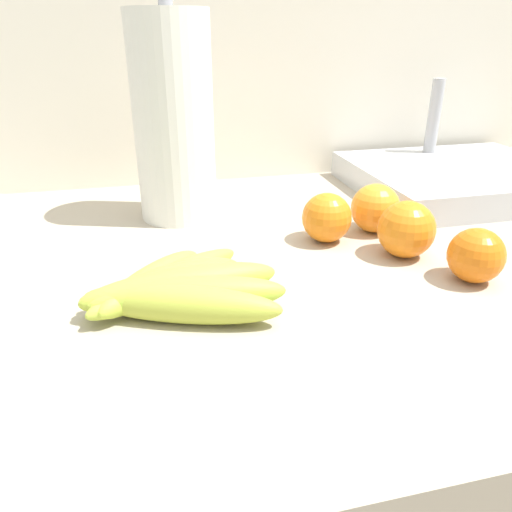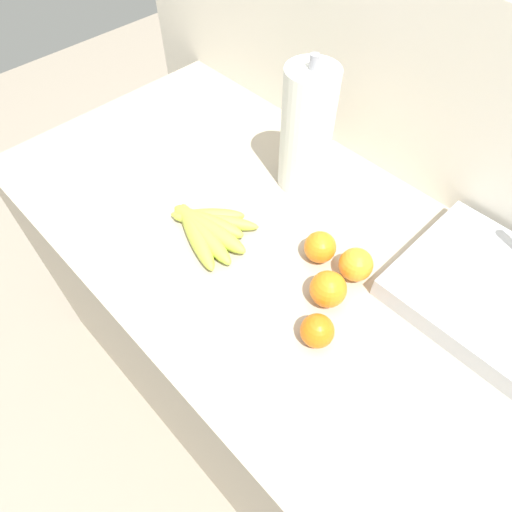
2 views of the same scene
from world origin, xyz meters
The scene contains 9 objects.
counter centered at (0.00, 0.00, 0.43)m, with size 1.81×0.74×0.85m, color #ADA08C.
wall_back centered at (0.00, 0.40, 0.65)m, with size 2.21×0.06×1.30m, color silver.
banana_bunch centered at (-0.30, -0.10, 0.88)m, with size 0.22×0.19×0.04m.
orange_right centered at (0.00, -0.04, 0.89)m, with size 0.07×0.07×0.07m, color orange.
orange_back_right centered at (-0.08, 0.03, 0.89)m, with size 0.07×0.07×0.07m, color orange.
orange_far_right centered at (0.00, 0.05, 0.89)m, with size 0.07×0.07×0.07m, color orange.
orange_center centered at (0.04, -0.12, 0.89)m, with size 0.07×0.07×0.07m, color orange.
paper_towel_roll centered at (-0.27, 0.19, 1.00)m, with size 0.12×0.12×0.33m.
sink_basin centered at (0.24, 0.20, 0.88)m, with size 0.38×0.32×0.19m.
Camera 1 is at (-0.33, -0.56, 1.13)m, focal length 34.36 mm.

